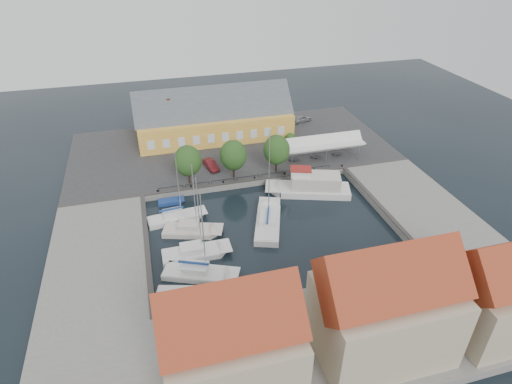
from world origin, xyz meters
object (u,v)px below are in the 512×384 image
(tent_canopy, at_px, (323,144))
(car_silver, at_px, (302,119))
(trawler, at_px, (311,187))
(launch_nw, at_px, (171,202))
(car_red, at_px, (211,165))
(launch_sw, at_px, (179,295))
(warehouse, at_px, (211,119))
(west_boat_d, at_px, (199,274))
(west_boat_a, at_px, (176,218))
(west_boat_b, at_px, (191,231))
(center_sailboat, at_px, (268,223))
(west_boat_c, at_px, (195,254))

(tent_canopy, distance_m, car_silver, 16.07)
(car_silver, bearing_deg, trawler, 146.30)
(car_silver, bearing_deg, tent_canopy, 155.45)
(car_silver, xyz_separation_m, launch_nw, (-28.58, -21.62, -1.62))
(car_red, relative_size, launch_sw, 0.73)
(warehouse, relative_size, west_boat_d, 2.39)
(tent_canopy, xyz_separation_m, car_red, (-19.01, 1.31, -2.01))
(west_boat_a, bearing_deg, warehouse, 68.62)
(west_boat_b, bearing_deg, warehouse, 74.27)
(warehouse, height_order, west_boat_d, west_boat_d)
(warehouse, relative_size, launch_nw, 7.24)
(car_red, relative_size, west_boat_d, 0.34)
(warehouse, bearing_deg, tent_canopy, -39.86)
(center_sailboat, distance_m, west_boat_b, 10.44)
(west_boat_b, xyz_separation_m, launch_sw, (-2.92, -10.99, -0.17))
(tent_canopy, relative_size, car_silver, 3.38)
(west_boat_c, bearing_deg, launch_sw, -113.44)
(tent_canopy, distance_m, trawler, 10.49)
(west_boat_c, distance_m, launch_nw, 12.89)
(west_boat_d, bearing_deg, west_boat_a, 96.49)
(trawler, bearing_deg, car_red, 143.99)
(car_silver, distance_m, center_sailboat, 34.65)
(tent_canopy, height_order, car_silver, tent_canopy)
(west_boat_d, bearing_deg, tent_canopy, 42.16)
(car_red, bearing_deg, west_boat_a, -134.13)
(tent_canopy, relative_size, center_sailboat, 0.98)
(west_boat_c, relative_size, launch_nw, 2.96)
(center_sailboat, bearing_deg, west_boat_d, -144.71)
(car_red, bearing_deg, launch_sw, -120.57)
(west_boat_c, bearing_deg, west_boat_b, 87.56)
(car_red, distance_m, west_boat_d, 24.40)
(car_red, xyz_separation_m, west_boat_a, (-7.06, -11.67, -1.40))
(tent_canopy, bearing_deg, center_sailboat, -133.42)
(warehouse, bearing_deg, launch_sw, -105.49)
(car_red, height_order, launch_nw, car_red)
(west_boat_c, bearing_deg, warehouse, 76.13)
(warehouse, relative_size, west_boat_a, 2.59)
(car_silver, height_order, launch_sw, car_silver)
(warehouse, height_order, west_boat_a, warehouse)
(car_red, height_order, trawler, trawler)
(warehouse, distance_m, car_red, 13.07)
(tent_canopy, relative_size, west_boat_c, 1.20)
(west_boat_d, xyz_separation_m, launch_sw, (-2.62, -2.48, -0.18))
(west_boat_a, bearing_deg, west_boat_b, -64.57)
(launch_nw, bearing_deg, west_boat_d, -84.22)
(center_sailboat, height_order, launch_sw, center_sailboat)
(car_silver, distance_m, west_boat_c, 43.62)
(car_silver, relative_size, west_boat_b, 0.38)
(west_boat_c, relative_size, west_boat_d, 0.98)
(tent_canopy, height_order, trawler, trawler)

